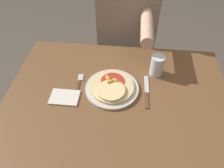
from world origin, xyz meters
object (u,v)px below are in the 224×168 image
at_px(plate, 112,88).
at_px(knife, 147,92).
at_px(fork, 79,84).
at_px(drinking_glass, 157,66).
at_px(pizza, 112,87).
at_px(person_diner, 127,30).
at_px(dining_table, 116,112).

bearing_deg(plate, knife, -0.96).
xyz_separation_m(fork, drinking_glass, (0.40, 0.12, 0.06)).
bearing_deg(pizza, person_diner, 85.22).
height_order(pizza, person_diner, person_diner).
height_order(plate, knife, plate).
bearing_deg(knife, fork, 177.12).
height_order(pizza, fork, pizza).
relative_size(plate, fork, 1.53).
bearing_deg(pizza, dining_table, -59.89).
bearing_deg(fork, drinking_glass, 17.34).
relative_size(dining_table, pizza, 5.02).
bearing_deg(fork, dining_table, -19.11).
distance_m(plate, fork, 0.18).
distance_m(pizza, person_diner, 0.57).
height_order(dining_table, knife, knife).
bearing_deg(fork, person_diner, 67.92).
bearing_deg(fork, knife, -2.88).
xyz_separation_m(plate, pizza, (-0.00, -0.01, 0.02)).
bearing_deg(dining_table, person_diner, 88.36).
xyz_separation_m(pizza, knife, (0.18, 0.00, -0.02)).
bearing_deg(knife, drinking_glass, 71.01).
bearing_deg(person_diner, fork, -112.08).
xyz_separation_m(pizza, person_diner, (0.05, 0.57, -0.03)).
height_order(dining_table, fork, fork).
height_order(drinking_glass, person_diner, person_diner).
distance_m(dining_table, pizza, 0.15).
xyz_separation_m(dining_table, plate, (-0.03, 0.06, 0.13)).
bearing_deg(knife, pizza, -179.32).
bearing_deg(fork, pizza, -6.42).
xyz_separation_m(dining_table, person_diner, (0.02, 0.62, 0.11)).
bearing_deg(pizza, drinking_glass, 32.74).
height_order(knife, drinking_glass, drinking_glass).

